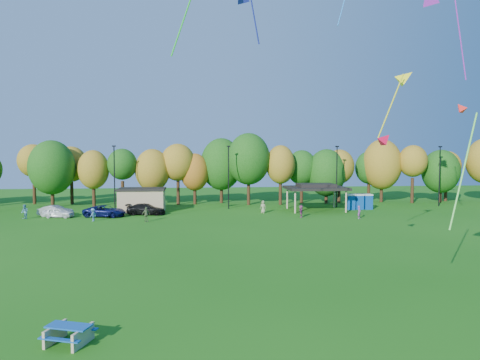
{
  "coord_description": "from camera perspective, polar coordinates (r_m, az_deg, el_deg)",
  "views": [
    {
      "loc": [
        -2.58,
        -21.09,
        7.88
      ],
      "look_at": [
        0.18,
        6.0,
        6.23
      ],
      "focal_mm": 32.0,
      "sensor_mm": 36.0,
      "label": 1
    }
  ],
  "objects": [
    {
      "name": "far_person_4",
      "position": [
        57.3,
        3.09,
        -3.59
      ],
      "size": [
        0.98,
        0.95,
        1.7
      ],
      "primitive_type": "imported",
      "rotation": [
        0.0,
        0.0,
        5.56
      ],
      "color": "gray",
      "rests_on": "ground"
    },
    {
      "name": "car_a",
      "position": [
        57.78,
        -23.03,
        -4.02
      ],
      "size": [
        3.92,
        2.18,
        1.26
      ],
      "primitive_type": "imported",
      "rotation": [
        0.0,
        0.0,
        1.38
      ],
      "color": "white",
      "rests_on": "ground"
    },
    {
      "name": "far_person_5",
      "position": [
        58.15,
        -26.77,
        -3.82
      ],
      "size": [
        1.09,
        1.06,
        1.77
      ],
      "primitive_type": "imported",
      "rotation": [
        0.0,
        0.0,
        5.61
      ],
      "color": "teal",
      "rests_on": "ground"
    },
    {
      "name": "porta_potties",
      "position": [
        63.31,
        15.59,
        -2.81
      ],
      "size": [
        3.75,
        1.29,
        2.18
      ],
      "color": "#0B4092",
      "rests_on": "ground"
    },
    {
      "name": "kite_8",
      "position": [
        35.74,
        21.23,
        12.55
      ],
      "size": [
        3.29,
        1.76,
        5.47
      ],
      "color": "yellow"
    },
    {
      "name": "car_b",
      "position": [
        58.95,
        -23.37,
        -3.82
      ],
      "size": [
        4.43,
        2.24,
        1.39
      ],
      "primitive_type": "imported",
      "rotation": [
        0.0,
        0.0,
        1.38
      ],
      "color": "gray",
      "rests_on": "ground"
    },
    {
      "name": "far_person_2",
      "position": [
        53.97,
        8.15,
        -4.13
      ],
      "size": [
        0.65,
        1.48,
        1.55
      ],
      "primitive_type": "imported",
      "rotation": [
        0.0,
        0.0,
        4.57
      ],
      "color": "#863869",
      "rests_on": "ground"
    },
    {
      "name": "car_c",
      "position": [
        56.51,
        -17.58,
        -3.97
      ],
      "size": [
        5.55,
        3.36,
        1.44
      ],
      "primitive_type": "imported",
      "rotation": [
        0.0,
        0.0,
        1.37
      ],
      "color": "#0C124C",
      "rests_on": "ground"
    },
    {
      "name": "pavilion",
      "position": [
        60.59,
        10.07,
        -0.99
      ],
      "size": [
        8.2,
        6.2,
        3.77
      ],
      "color": "tan",
      "rests_on": "ground"
    },
    {
      "name": "far_person_1",
      "position": [
        51.05,
        -12.42,
        -4.51
      ],
      "size": [
        1.08,
        0.89,
        1.72
      ],
      "primitive_type": "imported",
      "rotation": [
        0.0,
        0.0,
        0.56
      ],
      "color": "#647A4A",
      "rests_on": "ground"
    },
    {
      "name": "kite_11",
      "position": [
        31.72,
        18.81,
        5.22
      ],
      "size": [
        1.29,
        1.0,
        1.22
      ],
      "color": "red"
    },
    {
      "name": "tree_line",
      "position": [
        66.65,
        -4.49,
        1.77
      ],
      "size": [
        93.57,
        10.55,
        11.15
      ],
      "color": "black",
      "rests_on": "ground"
    },
    {
      "name": "far_person_3",
      "position": [
        54.43,
        15.61,
        -4.15
      ],
      "size": [
        0.67,
        0.67,
        1.57
      ],
      "primitive_type": "imported",
      "rotation": [
        0.0,
        0.0,
        0.79
      ],
      "color": "#99499B",
      "rests_on": "ground"
    },
    {
      "name": "ground",
      "position": [
        22.66,
        1.13,
        -16.89
      ],
      "size": [
        160.0,
        160.0,
        0.0
      ],
      "primitive_type": "plane",
      "color": "#19600F",
      "rests_on": "ground"
    },
    {
      "name": "utility_building",
      "position": [
        59.88,
        -12.93,
        -2.6
      ],
      "size": [
        6.3,
        4.3,
        3.25
      ],
      "color": "tan",
      "rests_on": "ground"
    },
    {
      "name": "kite_6",
      "position": [
        54.18,
        27.31,
        8.58
      ],
      "size": [
        1.83,
        1.91,
        1.51
      ],
      "color": "red"
    },
    {
      "name": "far_person_0",
      "position": [
        53.21,
        -19.01,
        -4.4
      ],
      "size": [
        0.94,
        1.14,
        1.54
      ],
      "primitive_type": "imported",
      "rotation": [
        0.0,
        0.0,
        4.27
      ],
      "color": "teal",
      "rests_on": "ground"
    },
    {
      "name": "lamp_posts",
      "position": [
        61.33,
        -1.54,
        0.68
      ],
      "size": [
        64.5,
        0.25,
        9.09
      ],
      "color": "black",
      "rests_on": "ground"
    },
    {
      "name": "picnic_table",
      "position": [
        20.14,
        -21.85,
        -18.41
      ],
      "size": [
        2.22,
        2.03,
        0.79
      ],
      "rotation": [
        0.0,
        0.0,
        -0.34
      ],
      "color": "tan",
      "rests_on": "ground"
    },
    {
      "name": "car_d",
      "position": [
        57.02,
        -12.42,
        -3.82
      ],
      "size": [
        5.25,
        2.76,
        1.45
      ],
      "primitive_type": "imported",
      "rotation": [
        0.0,
        0.0,
        1.42
      ],
      "color": "black",
      "rests_on": "ground"
    }
  ]
}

